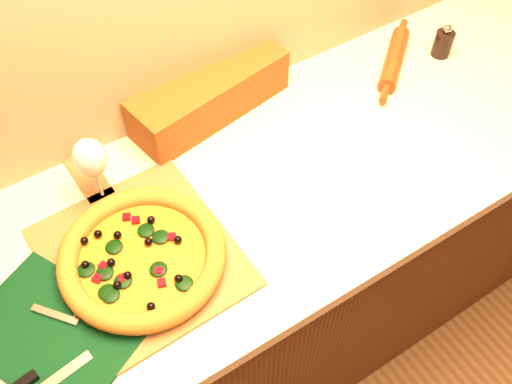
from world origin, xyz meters
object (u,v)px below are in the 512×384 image
at_px(cutting_board, 51,334).
at_px(rolling_pin, 394,59).
at_px(pizza, 143,257).
at_px(wine_glass, 90,160).
at_px(pepper_grinder, 443,43).
at_px(pizza_peel, 137,251).

distance_m(cutting_board, rolling_pin, 1.15).
relative_size(pizza, wine_glass, 1.91).
distance_m(cutting_board, pepper_grinder, 1.30).
bearing_deg(pepper_grinder, wine_glass, 177.69).
distance_m(pizza_peel, pepper_grinder, 1.06).
bearing_deg(wine_glass, pepper_grinder, -2.31).
relative_size(pepper_grinder, rolling_pin, 0.34).
relative_size(pizza_peel, cutting_board, 1.43).
bearing_deg(rolling_pin, pizza_peel, -168.74).
distance_m(pizza, cutting_board, 0.24).
distance_m(pizza_peel, pizza, 0.05).
height_order(rolling_pin, wine_glass, wine_glass).
bearing_deg(cutting_board, pizza, -14.20).
relative_size(pizza, cutting_board, 0.89).
bearing_deg(cutting_board, rolling_pin, -13.19).
height_order(pizza, pepper_grinder, pepper_grinder).
bearing_deg(cutting_board, pepper_grinder, -16.26).
xyz_separation_m(cutting_board, pepper_grinder, (1.27, 0.23, 0.04)).
relative_size(rolling_pin, wine_glass, 1.58).
xyz_separation_m(pizza_peel, rolling_pin, (0.90, 0.18, 0.02)).
bearing_deg(pizza, cutting_board, -167.72).
bearing_deg(cutting_board, pizza_peel, -5.60).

